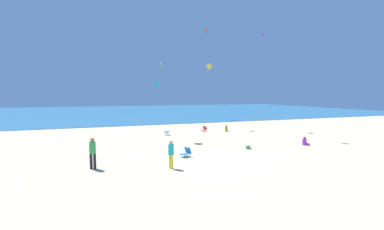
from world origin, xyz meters
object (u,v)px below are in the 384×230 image
Objects in this scene: person_0 at (226,129)px; kite_teal at (156,84)px; beach_chair_far_right at (167,133)px; person_2 at (93,151)px; person_1 at (305,142)px; kite_yellow at (209,67)px; kite_orange at (161,65)px; cooler_box at (248,147)px; beach_chair_far_left at (204,129)px; person_3 at (171,152)px; kite_red at (206,31)px; kite_purple at (261,34)px; beach_chair_mid_beach at (186,152)px.

kite_teal is at bearing -134.92° from person_0.
beach_chair_far_right is 0.38× the size of person_2.
kite_yellow is (1.23, 22.48, 8.50)m from person_1.
cooler_box is at bearing -82.01° from kite_orange.
person_0 reaches higher than beach_chair_far_left.
kite_teal is at bearing -174.65° from kite_yellow.
person_3 is 21.09m from kite_red.
cooler_box is at bearing -106.05° from kite_yellow.
kite_purple reaches higher than person_2.
kite_teal is 1.48× the size of kite_red.
kite_orange is 0.99× the size of kite_red.
kite_teal reaches higher than beach_chair_far_left.
beach_chair_far_right reaches higher than cooler_box.
kite_purple reaches higher than beach_chair_far_left.
person_1 is at bearing -70.07° from kite_teal.
beach_chair_far_left is 0.45× the size of kite_purple.
kite_teal is at bearing -123.57° from beach_chair_mid_beach.
person_2 reaches higher than person_0.
kite_purple is 1.50× the size of kite_red.
person_2 reaches higher than cooler_box.
person_1 is at bearing -70.65° from person_2.
person_3 reaches higher than person_1.
kite_teal is at bearing -4.75° from person_2.
person_3 is at bearing -139.56° from kite_purple.
person_2 reaches higher than beach_chair_far_right.
beach_chair_far_right is at bearing 117.15° from cooler_box.
cooler_box is at bearing 64.78° from beach_chair_far_left.
kite_yellow reaches higher than person_2.
person_1 is at bearing -75.85° from kite_red.
person_0 is (6.96, 0.37, 0.05)m from beach_chair_far_right.
kite_orange is 0.62× the size of kite_yellow.
kite_purple reaches higher than person_3.
person_1 reaches higher than beach_chair_far_right.
person_1 reaches higher than beach_chair_mid_beach.
kite_red reaches higher than person_2.
cooler_box is 20.41m from kite_orange.
kite_yellow is (-0.91, 13.10, -2.37)m from kite_purple.
beach_chair_mid_beach is at bearing 32.52° from person_3.
kite_purple is 14.00m from kite_orange.
beach_chair_far_right is 9.15m from beach_chair_mid_beach.
kite_purple is at bearing 151.49° from beach_chair_far_left.
beach_chair_mid_beach is 1.16× the size of person_1.
beach_chair_far_right is 19.37m from kite_yellow.
kite_teal is at bearing 97.31° from cooler_box.
cooler_box is at bearing 161.24° from beach_chair_mid_beach.
beach_chair_far_right is 6.97m from person_0.
kite_orange is at bearing -129.98° from person_0.
kite_purple is (4.58, 0.28, 10.87)m from person_0.
kite_yellow is (6.35, 22.09, 8.62)m from cooler_box.
kite_purple is (11.54, 0.65, 10.92)m from beach_chair_far_right.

